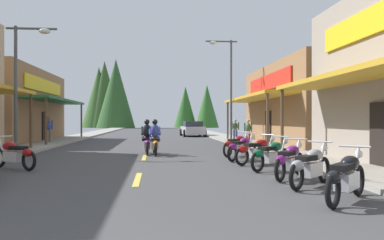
# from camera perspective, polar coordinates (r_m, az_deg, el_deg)

# --- Properties ---
(ground) EXTENTS (10.16, 88.88, 0.10)m
(ground) POSITION_cam_1_polar(r_m,az_deg,el_deg) (31.39, -6.02, -2.87)
(ground) COLOR #424244
(sidewalk_left) EXTENTS (2.34, 88.88, 0.12)m
(sidewalk_left) POSITION_cam_1_polar(r_m,az_deg,el_deg) (32.10, -17.26, -2.61)
(sidewalk_left) COLOR #9E9991
(sidewalk_left) RESTS_ON ground
(sidewalk_right) EXTENTS (2.34, 88.88, 0.12)m
(sidewalk_right) POSITION_cam_1_polar(r_m,az_deg,el_deg) (31.91, 5.29, -2.63)
(sidewalk_right) COLOR #9E9991
(sidewalk_right) RESTS_ON ground
(centerline_dashes) EXTENTS (0.16, 61.27, 0.01)m
(centerline_dashes) POSITION_cam_1_polar(r_m,az_deg,el_deg) (33.60, -5.96, -2.58)
(centerline_dashes) COLOR #E0C64C
(centerline_dashes) RESTS_ON ground
(storefront_right_far) EXTENTS (10.75, 12.37, 4.96)m
(storefront_right_far) POSITION_cam_1_polar(r_m,az_deg,el_deg) (26.73, 20.07, 2.05)
(storefront_right_far) COLOR olive
(storefront_right_far) RESTS_ON ground
(streetlamp_left) EXTENTS (2.12, 0.30, 5.55)m
(streetlamp_left) POSITION_cam_1_polar(r_m,az_deg,el_deg) (18.61, -22.82, 6.59)
(streetlamp_left) COLOR #474C51
(streetlamp_left) RESTS_ON ground
(streetlamp_right) EXTENTS (2.12, 0.30, 6.88)m
(streetlamp_right) POSITION_cam_1_polar(r_m,az_deg,el_deg) (26.95, 4.97, 6.15)
(streetlamp_right) COLOR #474C51
(streetlamp_right) RESTS_ON ground
(motorcycle_parked_right_0) EXTENTS (1.54, 1.62, 1.04)m
(motorcycle_parked_right_0) POSITION_cam_1_polar(r_m,az_deg,el_deg) (8.09, 21.12, -7.50)
(motorcycle_parked_right_0) COLOR black
(motorcycle_parked_right_0) RESTS_ON ground
(motorcycle_parked_right_1) EXTENTS (1.59, 1.57, 1.04)m
(motorcycle_parked_right_1) POSITION_cam_1_polar(r_m,az_deg,el_deg) (9.67, 16.54, -6.26)
(motorcycle_parked_right_1) COLOR black
(motorcycle_parked_right_1) RESTS_ON ground
(motorcycle_parked_right_2) EXTENTS (1.38, 1.76, 1.04)m
(motorcycle_parked_right_2) POSITION_cam_1_polar(r_m,az_deg,el_deg) (10.85, 13.76, -5.57)
(motorcycle_parked_right_2) COLOR black
(motorcycle_parked_right_2) RESTS_ON ground
(motorcycle_parked_right_3) EXTENTS (1.69, 1.46, 1.04)m
(motorcycle_parked_right_3) POSITION_cam_1_polar(r_m,az_deg,el_deg) (12.49, 11.24, -4.83)
(motorcycle_parked_right_3) COLOR black
(motorcycle_parked_right_3) RESTS_ON ground
(motorcycle_parked_right_4) EXTENTS (1.86, 1.22, 1.04)m
(motorcycle_parked_right_4) POSITION_cam_1_polar(r_m,az_deg,el_deg) (14.04, 9.23, -4.29)
(motorcycle_parked_right_4) COLOR black
(motorcycle_parked_right_4) RESTS_ON ground
(motorcycle_parked_right_5) EXTENTS (1.51, 1.66, 1.04)m
(motorcycle_parked_right_5) POSITION_cam_1_polar(r_m,az_deg,el_deg) (15.35, 7.13, -3.92)
(motorcycle_parked_right_5) COLOR black
(motorcycle_parked_right_5) RESTS_ON ground
(motorcycle_parked_right_6) EXTENTS (1.55, 1.62, 1.04)m
(motorcycle_parked_right_6) POSITION_cam_1_polar(r_m,az_deg,el_deg) (17.06, 6.43, -3.52)
(motorcycle_parked_right_6) COLOR black
(motorcycle_parked_right_6) RESTS_ON ground
(motorcycle_parked_left_4) EXTENTS (1.78, 1.36, 1.04)m
(motorcycle_parked_left_4) POSITION_cam_1_polar(r_m,az_deg,el_deg) (13.65, -24.03, -4.42)
(motorcycle_parked_left_4) COLOR black
(motorcycle_parked_left_4) RESTS_ON ground
(rider_cruising_lead) EXTENTS (0.60, 2.14, 1.57)m
(rider_cruising_lead) POSITION_cam_1_polar(r_m,az_deg,el_deg) (17.59, -5.31, -2.87)
(rider_cruising_lead) COLOR black
(rider_cruising_lead) RESTS_ON ground
(rider_cruising_trailing) EXTENTS (0.60, 2.14, 1.57)m
(rider_cruising_trailing) POSITION_cam_1_polar(r_m,az_deg,el_deg) (18.08, -6.45, -2.79)
(rider_cruising_trailing) COLOR black
(rider_cruising_trailing) RESTS_ON ground
(pedestrian_browsing) EXTENTS (0.57, 0.27, 1.57)m
(pedestrian_browsing) POSITION_cam_1_polar(r_m,az_deg,el_deg) (28.98, 6.19, -1.23)
(pedestrian_browsing) COLOR #333F8C
(pedestrian_browsing) RESTS_ON ground
(pedestrian_waiting) EXTENTS (0.42, 0.47, 1.75)m
(pedestrian_waiting) POSITION_cam_1_polar(r_m,az_deg,el_deg) (26.86, -19.72, -1.08)
(pedestrian_waiting) COLOR #726659
(pedestrian_waiting) RESTS_ON ground
(pedestrian_strolling) EXTENTS (0.44, 0.44, 1.56)m
(pedestrian_strolling) POSITION_cam_1_polar(r_m,az_deg,el_deg) (24.77, 7.99, -1.46)
(pedestrian_strolling) COLOR maroon
(pedestrian_strolling) RESTS_ON ground
(parked_car_curbside) EXTENTS (2.23, 4.38, 1.40)m
(parked_car_curbside) POSITION_cam_1_polar(r_m,az_deg,el_deg) (37.32, 0.09, -1.27)
(parked_car_curbside) COLOR silver
(parked_car_curbside) RESTS_ON ground
(treeline_backdrop) EXTENTS (26.58, 11.67, 13.04)m
(treeline_backdrop) POSITION_cam_1_polar(r_m,az_deg,el_deg) (78.21, -10.08, 3.29)
(treeline_backdrop) COLOR #2A5C23
(treeline_backdrop) RESTS_ON ground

